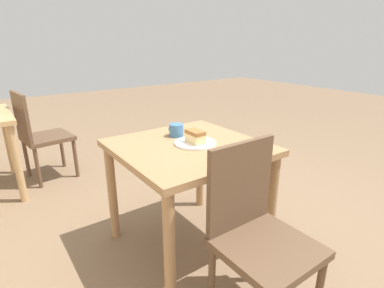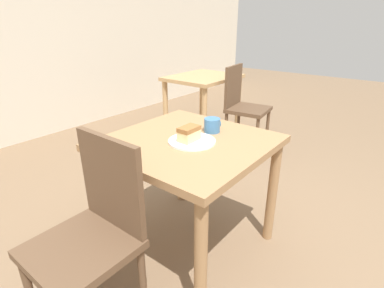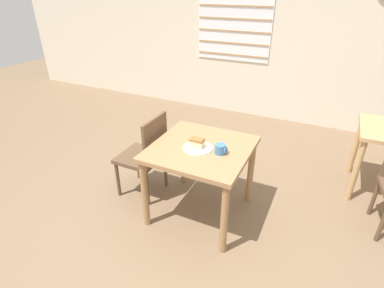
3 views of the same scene
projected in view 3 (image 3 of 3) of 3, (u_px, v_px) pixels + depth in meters
name	position (u px, v px, depth m)	size (l,w,h in m)	color
ground_plane	(180.00, 235.00, 2.68)	(14.00, 14.00, 0.00)	#7A6047
wall_back	(274.00, 28.00, 4.41)	(10.00, 0.10, 2.80)	beige
dining_table_near	(201.00, 158.00, 2.67)	(0.85, 0.85, 0.72)	#9E754C
chair_near_window	(146.00, 154.00, 3.01)	(0.42, 0.42, 0.88)	brown
plate	(198.00, 148.00, 2.59)	(0.26, 0.26, 0.01)	white
cake_slice	(197.00, 142.00, 2.58)	(0.12, 0.08, 0.08)	#E5CC89
coffee_mug	(221.00, 149.00, 2.50)	(0.10, 0.09, 0.08)	teal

